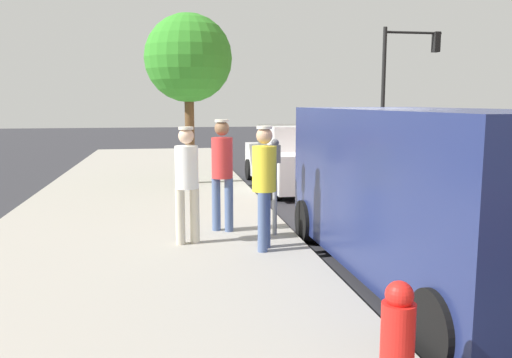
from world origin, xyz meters
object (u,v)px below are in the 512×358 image
object	(u,v)px
pedestrian_in_red	(222,167)
parked_van	(426,190)
fire_hydrant	(397,342)
traffic_light_corner	(403,70)
street_tree	(188,59)
parked_sedan_behind	(294,160)
pedestrian_in_yellow	(264,179)
pedestrian_in_white	(187,177)
parking_meter_near	(275,170)

from	to	relation	value
pedestrian_in_red	parked_van	xyz separation A→B (m)	(-2.28, 2.40, -0.04)
pedestrian_in_red	fire_hydrant	xyz separation A→B (m)	(-0.68, 5.12, -0.63)
traffic_light_corner	parked_van	bearing A→B (deg)	66.16
parked_van	fire_hydrant	xyz separation A→B (m)	(1.60, 2.72, -0.59)
street_tree	parked_sedan_behind	bearing A→B (deg)	172.86
pedestrian_in_red	fire_hydrant	distance (m)	5.20
pedestrian_in_red	street_tree	size ratio (longest dim) A/B	0.42
pedestrian_in_yellow	traffic_light_corner	distance (m)	15.77
parked_van	street_tree	distance (m)	8.37
pedestrian_in_white	pedestrian_in_yellow	bearing A→B (deg)	154.17
street_tree	fire_hydrant	bearing A→B (deg)	95.26
traffic_light_corner	parked_sedan_behind	bearing A→B (deg)	48.64
parking_meter_near	fire_hydrant	size ratio (longest dim) A/B	1.77
pedestrian_in_white	parked_van	xyz separation A→B (m)	(-2.88, 1.71, 0.01)
pedestrian_in_yellow	street_tree	xyz separation A→B (m)	(0.74, -6.48, 2.15)
pedestrian_in_yellow	parked_sedan_behind	xyz separation A→B (m)	(-1.95, -6.15, -0.41)
pedestrian_in_red	traffic_light_corner	xyz separation A→B (m)	(-8.67, -12.05, 2.32)
fire_hydrant	parked_van	bearing A→B (deg)	-120.51
pedestrian_in_yellow	parked_van	distance (m)	2.18
pedestrian_in_white	street_tree	size ratio (longest dim) A/B	0.40
traffic_light_corner	pedestrian_in_yellow	bearing A→B (deg)	58.24
parked_van	parked_sedan_behind	distance (m)	7.35
parking_meter_near	street_tree	world-z (taller)	street_tree
parked_van	pedestrian_in_white	bearing A→B (deg)	-30.67
parking_meter_near	fire_hydrant	distance (m)	4.76
pedestrian_in_red	street_tree	world-z (taller)	street_tree
pedestrian_in_red	pedestrian_in_white	distance (m)	0.92
parked_van	fire_hydrant	bearing A→B (deg)	59.49
traffic_light_corner	street_tree	bearing A→B (deg)	37.16
pedestrian_in_yellow	parked_sedan_behind	bearing A→B (deg)	-107.57
parked_van	street_tree	bearing A→B (deg)	-71.58
parking_meter_near	parked_sedan_behind	xyz separation A→B (m)	(-1.63, -5.33, -0.43)
parking_meter_near	fire_hydrant	world-z (taller)	parking_meter_near
parked_sedan_behind	fire_hydrant	size ratio (longest dim) A/B	5.16
pedestrian_in_yellow	traffic_light_corner	size ratio (longest dim) A/B	0.34
pedestrian_in_white	parking_meter_near	bearing A→B (deg)	-167.76
parking_meter_near	parked_van	distance (m)	2.50
pedestrian_in_white	pedestrian_in_yellow	xyz separation A→B (m)	(-1.06, 0.51, 0.02)
pedestrian_in_yellow	traffic_light_corner	xyz separation A→B (m)	(-8.21, -13.26, 2.35)
pedestrian_in_yellow	street_tree	world-z (taller)	street_tree
parking_meter_near	pedestrian_in_yellow	xyz separation A→B (m)	(0.32, 0.81, -0.02)
parked_sedan_behind	pedestrian_in_white	bearing A→B (deg)	61.93
pedestrian_in_red	pedestrian_in_yellow	world-z (taller)	pedestrian_in_red
parked_van	traffic_light_corner	size ratio (longest dim) A/B	1.00
fire_hydrant	street_tree	bearing A→B (deg)	-84.74
street_tree	parked_van	bearing A→B (deg)	108.42
parking_meter_near	pedestrian_in_red	distance (m)	0.88
pedestrian_in_red	pedestrian_in_white	bearing A→B (deg)	49.53
parking_meter_near	pedestrian_in_yellow	bearing A→B (deg)	68.42
pedestrian_in_white	street_tree	bearing A→B (deg)	-93.09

